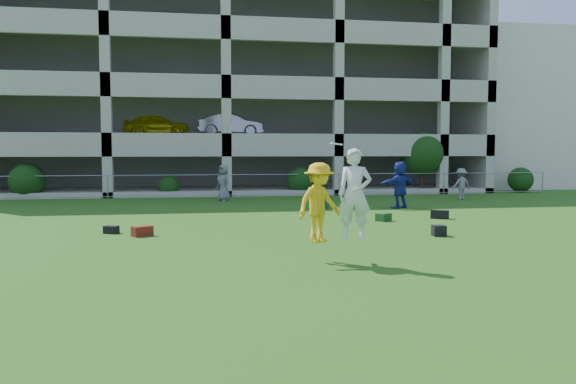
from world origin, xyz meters
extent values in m
plane|color=#235114|center=(0.00, 0.00, 0.00)|extent=(100.00, 100.00, 0.00)
cube|color=beige|center=(23.00, 28.00, 5.00)|extent=(16.00, 14.00, 10.00)
imported|color=slate|center=(-0.30, 16.50, 0.87)|extent=(0.94, 1.01, 1.74)
imported|color=navy|center=(6.81, 12.01, 0.98)|extent=(1.88, 1.35, 1.96)
imported|color=slate|center=(11.17, 15.29, 0.77)|extent=(1.08, 0.72, 1.55)
cube|color=#521D0E|center=(-3.09, 5.78, 0.14)|extent=(0.62, 0.56, 0.28)
cube|color=black|center=(-4.02, 6.45, 0.11)|extent=(0.47, 0.39, 0.22)
cube|color=#163D17|center=(4.72, 7.97, 0.13)|extent=(0.61, 0.58, 0.26)
cube|color=black|center=(5.15, 4.47, 0.15)|extent=(0.39, 0.39, 0.30)
cube|color=black|center=(6.90, 8.27, 0.15)|extent=(0.67, 0.57, 0.30)
cube|color=#13341B|center=(3.53, 12.14, 0.12)|extent=(0.50, 0.30, 0.25)
imported|color=yellow|center=(1.03, 1.44, 1.28)|extent=(1.28, 1.09, 1.72)
imported|color=silver|center=(1.70, 1.03, 1.49)|extent=(0.79, 0.62, 1.91)
cylinder|color=white|center=(1.38, 1.33, 2.54)|extent=(0.27, 0.27, 0.08)
cube|color=#9E998C|center=(0.00, 32.75, 6.00)|extent=(30.00, 0.50, 12.00)
cube|color=#9E998C|center=(14.75, 26.00, 6.00)|extent=(0.50, 14.00, 12.00)
cube|color=#9E998C|center=(0.00, 26.00, 11.85)|extent=(30.00, 14.00, 0.30)
cube|color=#9E998C|center=(0.00, 26.00, 0.15)|extent=(30.00, 14.00, 0.30)
cube|color=#9E998C|center=(0.00, 26.00, 3.15)|extent=(30.00, 14.00, 0.30)
cube|color=#9E998C|center=(0.00, 26.00, 6.15)|extent=(30.00, 14.00, 0.30)
cube|color=#9E998C|center=(0.00, 26.00, 9.15)|extent=(30.00, 14.00, 0.30)
cube|color=#9E998C|center=(0.00, 19.15, 2.55)|extent=(30.00, 0.30, 0.90)
cube|color=#9E998C|center=(0.00, 19.15, 5.55)|extent=(30.00, 0.30, 0.90)
cube|color=#9E998C|center=(0.00, 19.15, 8.55)|extent=(30.00, 0.30, 0.90)
cube|color=#9E998C|center=(-6.00, 19.25, 6.00)|extent=(0.50, 0.50, 12.00)
cube|color=#9E998C|center=(0.00, 19.25, 6.00)|extent=(0.50, 0.50, 12.00)
cube|color=#9E998C|center=(6.00, 19.25, 6.00)|extent=(0.50, 0.50, 12.00)
cube|color=#9E998C|center=(12.00, 19.25, 6.00)|extent=(0.50, 0.50, 12.00)
cube|color=#605E59|center=(0.00, 28.00, 6.00)|extent=(29.00, 9.00, 11.60)
imported|color=yellow|center=(-3.83, 24.00, 3.96)|extent=(3.90, 1.63, 1.32)
imported|color=#B2B5BA|center=(0.46, 24.00, 3.96)|extent=(4.12, 1.78, 1.32)
cylinder|color=gray|center=(-6.00, 19.00, 0.60)|extent=(0.06, 0.06, 1.20)
cylinder|color=gray|center=(0.00, 19.00, 0.60)|extent=(0.06, 0.06, 1.20)
cylinder|color=gray|center=(6.00, 19.00, 0.60)|extent=(0.06, 0.06, 1.20)
cylinder|color=gray|center=(12.00, 19.00, 0.60)|extent=(0.06, 0.06, 1.20)
cylinder|color=gray|center=(18.00, 19.00, 0.60)|extent=(0.06, 0.06, 1.20)
cylinder|color=gray|center=(0.00, 19.00, 1.15)|extent=(36.00, 0.04, 0.04)
cylinder|color=gray|center=(0.00, 19.00, 0.08)|extent=(36.00, 0.04, 0.04)
sphere|color=#163D11|center=(-10.00, 19.60, 0.88)|extent=(1.76, 1.76, 1.76)
sphere|color=#163D11|center=(-3.00, 19.60, 0.55)|extent=(1.10, 1.10, 1.10)
sphere|color=#163D11|center=(4.00, 19.60, 0.77)|extent=(1.54, 1.54, 1.54)
cylinder|color=#382314|center=(11.00, 19.80, 0.98)|extent=(0.16, 0.16, 1.96)
sphere|color=#163D11|center=(11.00, 19.80, 2.24)|extent=(2.52, 2.52, 2.52)
sphere|color=#163D11|center=(17.00, 19.60, 0.72)|extent=(1.43, 1.43, 1.43)
camera|label=1|loc=(-1.56, -10.28, 2.39)|focal=35.00mm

